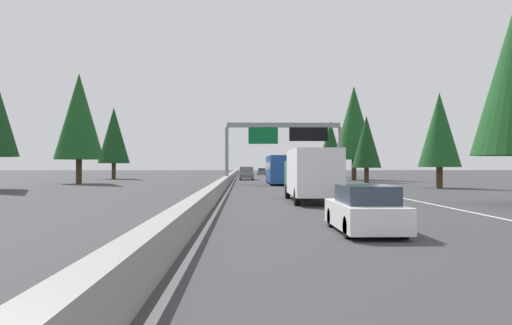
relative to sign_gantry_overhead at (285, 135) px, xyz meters
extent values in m
plane|color=#38383A|center=(5.08, 6.03, -5.33)|extent=(320.00, 320.00, 0.00)
cube|color=gray|center=(25.08, 6.33, -4.88)|extent=(180.00, 0.56, 0.90)
cube|color=silver|center=(15.08, -5.49, -5.32)|extent=(160.00, 0.16, 0.01)
cube|color=silver|center=(15.08, 5.78, -5.32)|extent=(160.00, 0.16, 0.01)
cylinder|color=gray|center=(0.04, 6.33, -2.23)|extent=(0.36, 0.36, 6.20)
cylinder|color=gray|center=(0.04, -5.99, -2.23)|extent=(0.36, 0.36, 6.20)
cube|color=gray|center=(0.04, 0.17, 1.12)|extent=(0.50, 12.32, 0.50)
cube|color=#0C602D|center=(-0.11, 2.39, 0.02)|extent=(0.12, 3.20, 1.90)
cube|color=black|center=(-0.11, -2.54, 0.12)|extent=(0.16, 4.20, 1.50)
cube|color=white|center=(-40.83, 0.80, -4.80)|extent=(4.40, 1.80, 0.76)
cube|color=#2D3847|center=(-41.05, 0.80, -4.14)|extent=(2.46, 1.51, 0.56)
cylinder|color=black|center=(-39.43, 1.59, -5.01)|extent=(0.64, 0.22, 0.64)
cylinder|color=black|center=(-39.43, 0.01, -5.01)|extent=(0.64, 0.22, 0.64)
cylinder|color=black|center=(-42.24, 1.59, -5.01)|extent=(0.64, 0.22, 0.64)
cylinder|color=black|center=(-42.24, 0.01, -5.01)|extent=(0.64, 0.22, 0.64)
cube|color=white|center=(-28.32, 0.73, -3.63)|extent=(6.12, 2.40, 2.50)
cube|color=#2D6B38|center=(-24.07, 0.73, -3.93)|extent=(2.38, 2.30, 1.90)
cylinder|color=black|center=(-24.24, 1.79, -4.88)|extent=(0.90, 0.28, 0.90)
cylinder|color=black|center=(-24.24, -0.33, -4.88)|extent=(0.90, 0.28, 0.90)
cylinder|color=black|center=(-30.02, 1.79, -4.88)|extent=(0.90, 0.28, 0.90)
cylinder|color=black|center=(-30.02, -0.33, -4.88)|extent=(0.90, 0.28, 0.90)
cube|color=slate|center=(17.84, 4.08, -4.72)|extent=(5.60, 2.00, 0.70)
cube|color=slate|center=(18.85, 4.08, -3.92)|extent=(2.24, 1.84, 0.90)
cube|color=#2D3847|center=(18.85, 4.08, -3.83)|extent=(2.02, 1.92, 0.41)
cylinder|color=black|center=(19.69, 4.94, -4.93)|extent=(0.80, 0.28, 0.80)
cylinder|color=black|center=(19.69, 3.22, -4.93)|extent=(0.80, 0.28, 0.80)
cylinder|color=black|center=(15.99, 4.94, -4.93)|extent=(0.80, 0.28, 0.80)
cylinder|color=black|center=(15.99, 3.22, -4.93)|extent=(0.80, 0.28, 0.80)
cube|color=black|center=(58.20, -3.20, -4.36)|extent=(5.00, 1.95, 1.44)
cube|color=#2D3847|center=(55.90, -3.20, -4.10)|extent=(0.08, 1.48, 0.56)
cylinder|color=black|center=(59.90, -2.35, -4.98)|extent=(0.70, 0.24, 0.70)
cylinder|color=black|center=(59.90, -4.06, -4.98)|extent=(0.70, 0.24, 0.70)
cylinder|color=black|center=(56.50, -2.35, -4.98)|extent=(0.70, 0.24, 0.70)
cylinder|color=black|center=(56.50, -4.06, -4.98)|extent=(0.70, 0.24, 0.70)
cube|color=#1E4793|center=(1.05, 0.56, -3.68)|extent=(11.50, 2.50, 2.90)
cube|color=#2D3847|center=(1.05, 0.56, -3.31)|extent=(11.04, 2.55, 0.84)
cylinder|color=black|center=(5.07, 1.66, -4.83)|extent=(1.00, 0.30, 1.00)
cylinder|color=black|center=(5.07, -0.54, -4.83)|extent=(1.00, 0.30, 1.00)
cylinder|color=black|center=(-2.98, 1.66, -4.83)|extent=(1.00, 0.30, 1.00)
cylinder|color=black|center=(-2.98, -0.54, -4.83)|extent=(1.00, 0.30, 1.00)
cube|color=slate|center=(56.75, 0.57, -4.80)|extent=(4.40, 1.80, 0.76)
cube|color=#2D3847|center=(56.53, 0.57, -4.14)|extent=(2.46, 1.51, 0.56)
cylinder|color=black|center=(58.16, 1.36, -5.01)|extent=(0.64, 0.22, 0.64)
cylinder|color=black|center=(58.16, -0.22, -5.01)|extent=(0.64, 0.22, 0.64)
cylinder|color=black|center=(55.35, 1.36, -5.01)|extent=(0.64, 0.22, 0.64)
cylinder|color=black|center=(55.35, -0.22, -5.01)|extent=(0.64, 0.22, 0.64)
cylinder|color=#4C3823|center=(-9.58, -13.31, -4.37)|extent=(0.57, 0.57, 1.92)
cone|color=#194C1E|center=(-9.58, -13.31, -0.01)|extent=(3.83, 3.83, 6.80)
cylinder|color=#4C3823|center=(6.11, -10.33, -4.44)|extent=(0.55, 0.55, 1.77)
cone|color=#143D19|center=(6.11, -10.33, -0.41)|extent=(3.55, 3.55, 6.29)
cylinder|color=#4C3823|center=(16.66, -11.05, -3.87)|extent=(0.68, 0.68, 2.92)
cone|color=#194C1E|center=(16.66, -11.05, 2.76)|extent=(5.83, 5.83, 10.34)
cylinder|color=#4C3823|center=(35.07, -10.80, -4.24)|extent=(0.60, 0.60, 2.17)
cone|color=#143D19|center=(35.07, -10.80, 0.69)|extent=(4.34, 4.34, 7.70)
cylinder|color=#4C3823|center=(2.76, 23.08, -3.95)|extent=(0.66, 0.66, 2.75)
cone|color=#194C1E|center=(2.76, 23.08, 2.29)|extent=(5.49, 5.49, 9.74)
cylinder|color=#4C3823|center=(23.08, 24.13, -4.13)|extent=(0.62, 0.62, 2.39)
cone|color=#143D19|center=(23.08, 24.13, 1.29)|extent=(4.77, 4.77, 8.46)
camera|label=1|loc=(-57.08, 4.57, -3.25)|focal=37.01mm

